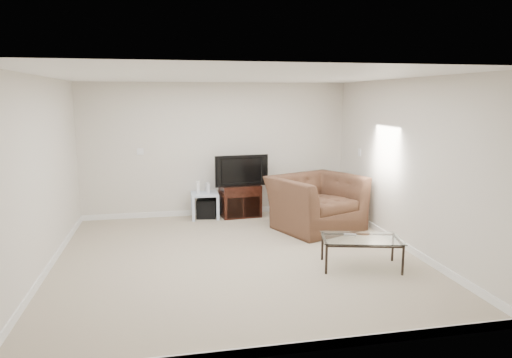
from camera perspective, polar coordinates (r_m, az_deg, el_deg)
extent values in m
plane|color=tan|center=(6.51, -2.27, -9.82)|extent=(5.00, 5.00, 0.00)
plane|color=white|center=(6.13, -2.43, 12.72)|extent=(5.00, 5.00, 0.00)
cube|color=silver|center=(8.65, -4.96, 3.66)|extent=(5.00, 0.02, 2.50)
cube|color=silver|center=(6.32, -25.36, 0.29)|extent=(0.02, 5.00, 2.50)
cube|color=silver|center=(7.03, 18.21, 1.68)|extent=(0.02, 5.00, 2.50)
cube|color=white|center=(8.60, -14.27, 3.34)|extent=(0.12, 0.02, 0.12)
cube|color=white|center=(8.44, 12.82, 3.28)|extent=(0.02, 0.09, 0.13)
cube|color=white|center=(8.34, 13.40, -3.46)|extent=(0.02, 0.08, 0.12)
cube|color=black|center=(8.57, -1.95, -1.43)|extent=(0.44, 0.33, 0.06)
imported|color=black|center=(8.51, -1.98, 1.15)|extent=(0.95, 0.27, 0.58)
cube|color=black|center=(8.63, -6.23, -3.69)|extent=(0.40, 0.40, 0.35)
cube|color=white|center=(8.49, -7.26, -1.05)|extent=(0.05, 0.16, 0.22)
cube|color=silver|center=(8.50, -6.06, -1.11)|extent=(0.07, 0.14, 0.19)
imported|color=#4D331D|center=(7.84, 7.54, -1.82)|extent=(1.64, 1.37, 1.22)
cube|color=#B2B2B7|center=(6.27, 11.67, -6.82)|extent=(0.17, 0.09, 0.02)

